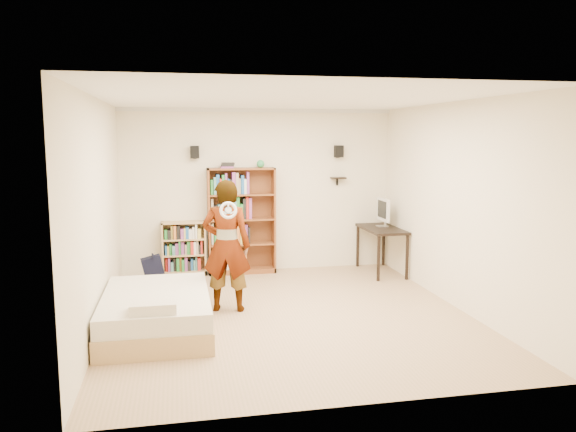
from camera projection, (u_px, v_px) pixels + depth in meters
name	position (u px, v px, depth m)	size (l,w,h in m)	color
ground	(288.00, 315.00, 7.13)	(4.50, 5.00, 0.01)	tan
room_shell	(288.00, 176.00, 6.88)	(4.52, 5.02, 2.71)	silver
crown_molding	(288.00, 101.00, 6.76)	(4.50, 5.00, 0.06)	silver
speaker_left	(195.00, 152.00, 8.98)	(0.14, 0.12, 0.20)	black
speaker_right	(339.00, 151.00, 9.44)	(0.14, 0.12, 0.20)	black
wall_shelf	(338.00, 178.00, 9.52)	(0.25, 0.16, 0.03)	black
tall_bookshelf	(242.00, 221.00, 9.22)	(1.10, 0.32, 1.74)	brown
low_bookshelf	(184.00, 248.00, 9.12)	(0.71, 0.26, 0.88)	tan
computer_desk	(381.00, 250.00, 9.29)	(0.55, 1.11, 0.76)	black
imac	(382.00, 213.00, 9.34)	(0.09, 0.47, 0.47)	silver
daybed	(156.00, 307.00, 6.52)	(1.22, 1.88, 0.56)	silver
person	(227.00, 246.00, 7.21)	(0.62, 0.41, 1.71)	black
wii_wheel	(228.00, 210.00, 6.83)	(0.22, 0.22, 0.04)	silver
navy_bag	(154.00, 270.00, 8.59)	(0.33, 0.22, 0.45)	black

